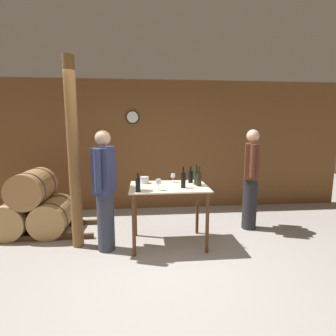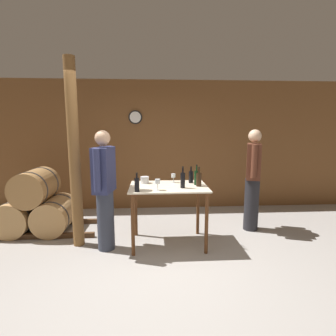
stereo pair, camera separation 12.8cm
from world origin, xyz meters
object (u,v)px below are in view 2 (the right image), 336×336
at_px(wine_bottle_center, 191,176).
at_px(wine_glass_near_left, 158,182).
at_px(wooden_post, 74,155).
at_px(ice_bucket, 145,180).
at_px(person_host, 104,188).
at_px(person_visitor_with_scarf, 253,178).
at_px(wine_bottle_far_right, 199,179).
at_px(wine_bottle_far_left, 137,184).
at_px(wine_glass_near_center, 173,176).
at_px(wine_bottle_right, 196,177).
at_px(wine_bottle_left, 183,180).

height_order(wine_bottle_center, wine_glass_near_left, wine_bottle_center).
bearing_deg(wooden_post, ice_bucket, 9.23).
xyz_separation_m(wine_glass_near_left, person_host, (-0.74, 0.14, -0.11)).
relative_size(wine_glass_near_left, person_visitor_with_scarf, 0.09).
relative_size(wine_bottle_far_right, person_host, 0.17).
bearing_deg(person_visitor_with_scarf, wine_bottle_far_left, -157.15).
height_order(wine_glass_near_center, ice_bucket, wine_glass_near_center).
distance_m(wine_bottle_far_right, wine_glass_near_center, 0.45).
height_order(wine_bottle_far_right, person_visitor_with_scarf, person_visitor_with_scarf).
xyz_separation_m(ice_bucket, person_host, (-0.56, -0.32, -0.04)).
relative_size(wine_bottle_far_right, ice_bucket, 2.23).
xyz_separation_m(wine_bottle_center, wine_bottle_right, (0.06, -0.14, 0.02)).
bearing_deg(wooden_post, wine_bottle_right, 0.13).
bearing_deg(wine_bottle_far_right, wine_bottle_far_left, -162.59).
bearing_deg(wine_bottle_far_right, wine_bottle_center, 108.40).
height_order(wine_glass_near_center, person_host, person_host).
distance_m(ice_bucket, person_host, 0.64).
height_order(person_host, person_visitor_with_scarf, person_visitor_with_scarf).
bearing_deg(wine_bottle_far_left, wine_glass_near_center, 46.84).
xyz_separation_m(wine_bottle_center, ice_bucket, (-0.71, 0.02, -0.05)).
distance_m(wine_bottle_far_right, person_host, 1.35).
bearing_deg(wine_glass_near_center, wine_bottle_left, -75.16).
distance_m(wine_bottle_far_left, wine_glass_near_center, 0.78).
distance_m(wine_glass_near_center, person_host, 1.07).
xyz_separation_m(wooden_post, wine_glass_near_left, (1.18, -0.30, -0.34)).
bearing_deg(person_host, wine_bottle_left, -1.26).
height_order(wine_bottle_far_left, person_host, person_host).
distance_m(wine_bottle_far_right, ice_bucket, 0.83).
bearing_deg(ice_bucket, person_visitor_with_scarf, 8.31).
xyz_separation_m(wine_bottle_left, person_visitor_with_scarf, (1.25, 0.61, -0.11)).
bearing_deg(person_visitor_with_scarf, wine_bottle_center, -165.52).
bearing_deg(wine_bottle_far_right, wine_glass_near_center, 139.87).
relative_size(wine_bottle_far_left, wine_bottle_right, 0.85).
bearing_deg(wine_bottle_far_left, wine_bottle_center, 32.76).
bearing_deg(wine_glass_near_center, person_host, -160.30).
relative_size(wine_glass_near_left, person_host, 0.09).
bearing_deg(wine_bottle_far_right, wooden_post, 176.92).
bearing_deg(wine_bottle_center, wine_bottle_far_left, -147.24).
relative_size(wine_bottle_center, wine_bottle_right, 0.84).
bearing_deg(wine_glass_near_left, person_visitor_with_scarf, 24.14).
distance_m(wooden_post, wine_bottle_center, 1.75).
xyz_separation_m(wine_glass_near_left, ice_bucket, (-0.19, 0.46, -0.07)).
bearing_deg(wine_bottle_left, wine_bottle_far_left, -163.67).
bearing_deg(wine_bottle_center, wine_bottle_left, -116.76).
height_order(wine_bottle_far_left, wine_bottle_far_right, wine_bottle_far_right).
bearing_deg(wine_bottle_center, wine_glass_near_center, 168.74).
relative_size(wine_bottle_left, wine_glass_near_center, 2.24).
bearing_deg(wine_bottle_left, wine_bottle_center, 63.24).
bearing_deg(wine_glass_near_center, wine_bottle_far_left, -133.16).
xyz_separation_m(wine_bottle_center, wine_glass_near_center, (-0.27, 0.05, 0.00)).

